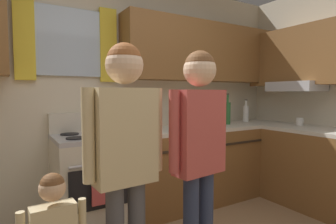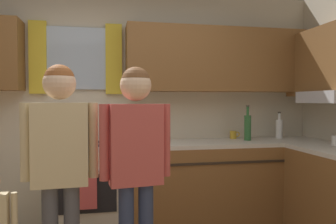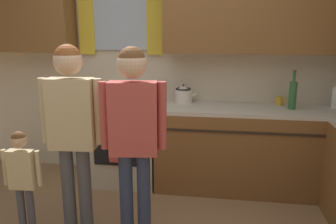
% 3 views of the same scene
% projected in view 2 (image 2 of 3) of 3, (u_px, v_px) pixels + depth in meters
% --- Properties ---
extents(back_wall_unit, '(4.60, 0.42, 2.60)m').
position_uv_depth(back_wall_unit, '(123.00, 86.00, 3.58)').
color(back_wall_unit, beige).
rests_on(back_wall_unit, ground).
extents(kitchen_counter_run, '(2.27, 2.22, 0.90)m').
position_uv_depth(kitchen_counter_run, '(276.00, 191.00, 3.18)').
color(kitchen_counter_run, brown).
rests_on(kitchen_counter_run, ground).
extents(stove_oven, '(0.68, 0.67, 1.10)m').
position_uv_depth(stove_oven, '(88.00, 186.00, 3.28)').
color(stove_oven, beige).
rests_on(stove_oven, ground).
extents(bottle_milk_white, '(0.08, 0.08, 0.31)m').
position_uv_depth(bottle_milk_white, '(279.00, 128.00, 3.80)').
color(bottle_milk_white, white).
rests_on(bottle_milk_white, kitchen_counter_run).
extents(bottle_wine_green, '(0.08, 0.08, 0.39)m').
position_uv_depth(bottle_wine_green, '(248.00, 127.00, 3.60)').
color(bottle_wine_green, '#2D6633').
rests_on(bottle_wine_green, kitchen_counter_run).
extents(mug_ceramic_white, '(0.13, 0.08, 0.09)m').
position_uv_depth(mug_ceramic_white, '(336.00, 140.00, 3.20)').
color(mug_ceramic_white, white).
rests_on(mug_ceramic_white, kitchen_counter_run).
extents(mug_mustard_yellow, '(0.12, 0.08, 0.09)m').
position_uv_depth(mug_mustard_yellow, '(234.00, 135.00, 3.77)').
color(mug_mustard_yellow, gold).
rests_on(mug_mustard_yellow, kitchen_counter_run).
extents(stovetop_kettle, '(0.27, 0.20, 0.21)m').
position_uv_depth(stovetop_kettle, '(146.00, 132.00, 3.53)').
color(stovetop_kettle, silver).
rests_on(stovetop_kettle, kitchen_counter_run).
extents(adult_holding_child, '(0.49, 0.21, 1.58)m').
position_uv_depth(adult_holding_child, '(60.00, 153.00, 2.13)').
color(adult_holding_child, '#4C4C51').
rests_on(adult_holding_child, ground).
extents(adult_in_plaid, '(0.49, 0.21, 1.57)m').
position_uv_depth(adult_in_plaid, '(136.00, 153.00, 2.18)').
color(adult_in_plaid, '#2D3856').
rests_on(adult_in_plaid, ground).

